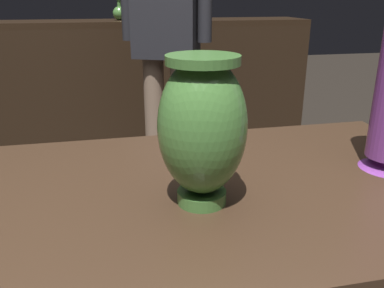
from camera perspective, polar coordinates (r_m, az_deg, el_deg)
name	(u,v)px	position (r m, az deg, el deg)	size (l,w,h in m)	color
back_display_shelf	(124,92)	(2.97, -9.50, 7.15)	(2.60, 0.40, 0.99)	black
vase_centerpiece	(202,127)	(0.68, 1.45, 2.40)	(0.15, 0.15, 0.26)	#477A38
shelf_vase_center	(119,12)	(2.89, -10.13, 17.71)	(0.09, 0.09, 0.15)	#477A38
shelf_vase_right	(198,6)	(2.89, 0.79, 18.76)	(0.10, 0.10, 0.16)	#7A388E
visitor_center_back	(166,24)	(2.14, -3.68, 16.44)	(0.43, 0.30, 1.71)	#846B56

